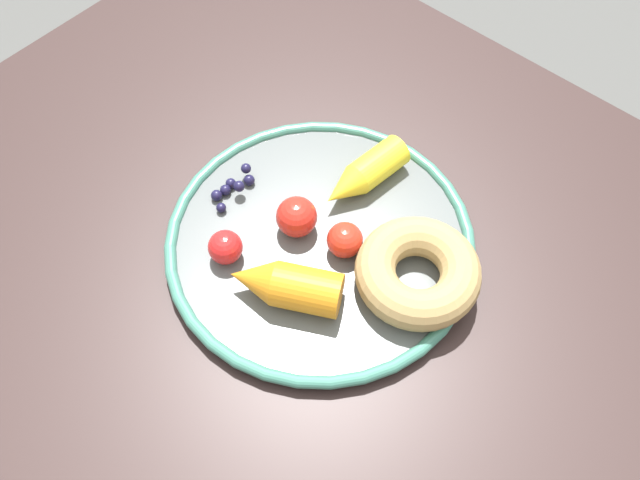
% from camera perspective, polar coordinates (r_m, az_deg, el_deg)
% --- Properties ---
extents(dining_table, '(1.02, 0.82, 0.75)m').
position_cam_1_polar(dining_table, '(0.74, 0.77, -8.70)').
color(dining_table, '#302221').
rests_on(dining_table, ground_plane).
extents(plate, '(0.31, 0.31, 0.02)m').
position_cam_1_polar(plate, '(0.67, -0.00, -0.13)').
color(plate, '#505757').
rests_on(plate, dining_table).
extents(carrot_orange, '(0.11, 0.09, 0.04)m').
position_cam_1_polar(carrot_orange, '(0.62, -2.97, -3.84)').
color(carrot_orange, orange).
rests_on(carrot_orange, plate).
extents(carrot_yellow, '(0.05, 0.10, 0.03)m').
position_cam_1_polar(carrot_yellow, '(0.69, 3.74, 5.55)').
color(carrot_yellow, yellow).
rests_on(carrot_yellow, plate).
extents(donut, '(0.14, 0.14, 0.04)m').
position_cam_1_polar(donut, '(0.63, 8.26, -2.70)').
color(donut, tan).
rests_on(donut, plate).
extents(blueberry_pile, '(0.03, 0.06, 0.02)m').
position_cam_1_polar(blueberry_pile, '(0.70, -7.37, 4.47)').
color(blueberry_pile, '#191638').
rests_on(blueberry_pile, plate).
extents(tomato_near, '(0.03, 0.03, 0.03)m').
position_cam_1_polar(tomato_near, '(0.65, -8.00, -0.61)').
color(tomato_near, red).
rests_on(tomato_near, plate).
extents(tomato_mid, '(0.04, 0.04, 0.04)m').
position_cam_1_polar(tomato_mid, '(0.65, 2.11, -0.01)').
color(tomato_mid, red).
rests_on(tomato_mid, plate).
extents(tomato_far, '(0.04, 0.04, 0.04)m').
position_cam_1_polar(tomato_far, '(0.66, -1.99, 1.97)').
color(tomato_far, red).
rests_on(tomato_far, plate).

